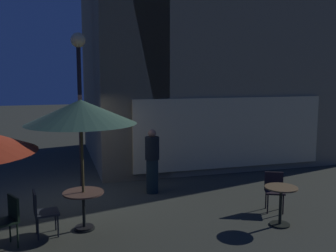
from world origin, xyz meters
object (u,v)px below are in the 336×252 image
(street_lamp_near_corner, at_px, (79,78))
(cafe_chair_0, at_px, (8,217))
(cafe_table_2, at_px, (281,199))
(patio_umbrella_1, at_px, (81,112))
(cafe_chair_3, at_px, (274,188))
(patron_standing_1, at_px, (152,161))
(cafe_table_1, at_px, (84,201))
(cafe_chair_2, at_px, (41,209))

(street_lamp_near_corner, relative_size, cafe_chair_0, 4.45)
(street_lamp_near_corner, height_order, cafe_table_2, street_lamp_near_corner)
(patio_umbrella_1, xyz_separation_m, cafe_chair_3, (4.12, -0.09, -1.77))
(street_lamp_near_corner, bearing_deg, patron_standing_1, -9.43)
(patio_umbrella_1, distance_m, cafe_chair_0, 2.22)
(cafe_table_1, xyz_separation_m, patio_umbrella_1, (0.00, -0.00, 1.72))
(street_lamp_near_corner, height_order, cafe_chair_0, street_lamp_near_corner)
(cafe_table_1, xyz_separation_m, cafe_table_2, (3.77, -0.89, -0.02))
(cafe_table_2, distance_m, patron_standing_1, 3.39)
(cafe_table_1, distance_m, cafe_table_2, 3.87)
(cafe_table_2, bearing_deg, street_lamp_near_corner, 139.97)
(cafe_table_2, distance_m, cafe_chair_2, 4.61)
(cafe_chair_2, bearing_deg, cafe_chair_0, -157.07)
(patio_umbrella_1, height_order, patron_standing_1, patio_umbrella_1)
(cafe_table_1, xyz_separation_m, cafe_chair_2, (-0.78, -0.09, -0.05))
(cafe_table_2, bearing_deg, cafe_table_1, 166.73)
(cafe_chair_2, bearing_deg, cafe_table_1, 0.00)
(cafe_chair_0, bearing_deg, cafe_table_2, 146.69)
(cafe_chair_2, height_order, patron_standing_1, patron_standing_1)
(cafe_table_1, height_order, patron_standing_1, patron_standing_1)
(cafe_table_2, bearing_deg, patio_umbrella_1, 166.73)
(cafe_chair_2, bearing_deg, street_lamp_near_corner, 61.56)
(cafe_chair_2, relative_size, cafe_chair_3, 1.02)
(cafe_chair_0, height_order, cafe_chair_2, cafe_chair_0)
(street_lamp_near_corner, xyz_separation_m, cafe_table_2, (3.64, -3.06, -2.36))
(cafe_table_1, bearing_deg, cafe_table_2, -13.27)
(cafe_chair_2, xyz_separation_m, cafe_chair_3, (4.89, 0.01, -0.01))
(cafe_table_1, relative_size, cafe_chair_0, 0.88)
(cafe_table_2, height_order, cafe_chair_3, cafe_chair_3)
(cafe_table_1, relative_size, cafe_chair_2, 0.91)
(patio_umbrella_1, xyz_separation_m, patron_standing_1, (1.84, 1.89, -1.47))
(street_lamp_near_corner, xyz_separation_m, patio_umbrella_1, (-0.12, -2.17, -0.61))
(cafe_table_2, distance_m, patio_umbrella_1, 4.25)
(street_lamp_near_corner, distance_m, cafe_table_1, 3.19)
(cafe_chair_3, bearing_deg, cafe_chair_0, -63.29)
(patron_standing_1, bearing_deg, cafe_table_2, -55.88)
(patio_umbrella_1, height_order, cafe_chair_3, patio_umbrella_1)
(patio_umbrella_1, bearing_deg, cafe_chair_3, -1.20)
(patio_umbrella_1, height_order, cafe_chair_2, patio_umbrella_1)
(patio_umbrella_1, xyz_separation_m, cafe_chair_0, (-1.31, -0.40, -1.74))
(cafe_table_2, relative_size, cafe_chair_2, 0.92)
(cafe_table_2, bearing_deg, cafe_chair_0, 174.47)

